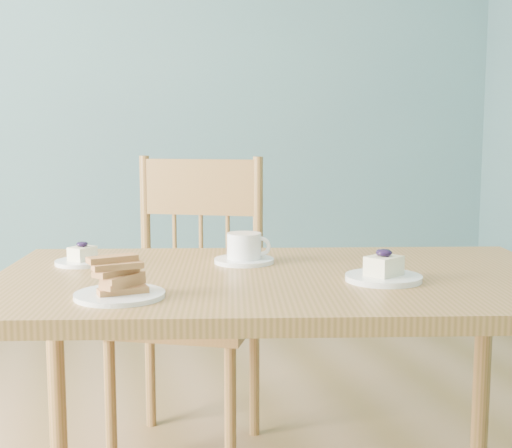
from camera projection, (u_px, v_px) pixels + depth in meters
name	position (u px, v px, depth m)	size (l,w,h in m)	color
room	(112.00, 8.00, 1.53)	(5.01, 5.01, 2.71)	#996F47
dining_table	(279.00, 305.00, 1.74)	(1.52, 1.08, 0.74)	olive
dining_chair	(190.00, 303.00, 2.40)	(0.60, 0.59, 1.00)	olive
cheesecake_plate_near	(384.00, 273.00, 1.66)	(0.18, 0.18, 0.08)	white
cheesecake_plate_far	(83.00, 258.00, 1.86)	(0.14, 0.14, 0.06)	white
coffee_cup	(245.00, 250.00, 1.88)	(0.16, 0.16, 0.08)	white
biscotti_plate	(119.00, 284.00, 1.49)	(0.19, 0.19, 0.09)	white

